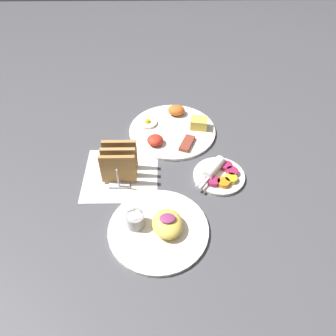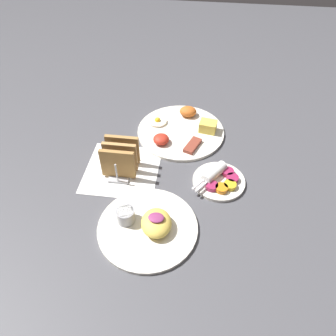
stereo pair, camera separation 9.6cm
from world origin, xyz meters
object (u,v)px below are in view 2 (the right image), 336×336
at_px(plate_breakfast, 182,130).
at_px(plate_foreground, 148,225).
at_px(plate_condiments, 219,180).
at_px(toast_rack, 121,158).

height_order(plate_breakfast, plate_foreground, plate_foreground).
xyz_separation_m(plate_condiments, toast_rack, (-0.29, 0.01, 0.04)).
xyz_separation_m(plate_condiments, plate_foreground, (-0.18, -0.19, 0.00)).
relative_size(plate_condiments, plate_foreground, 0.59).
height_order(plate_breakfast, plate_condiments, plate_breakfast).
bearing_deg(plate_condiments, toast_rack, 177.09).
bearing_deg(plate_condiments, plate_breakfast, 120.93).
relative_size(plate_breakfast, toast_rack, 2.55).
distance_m(plate_condiments, toast_rack, 0.30).
relative_size(plate_foreground, toast_rack, 2.24).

